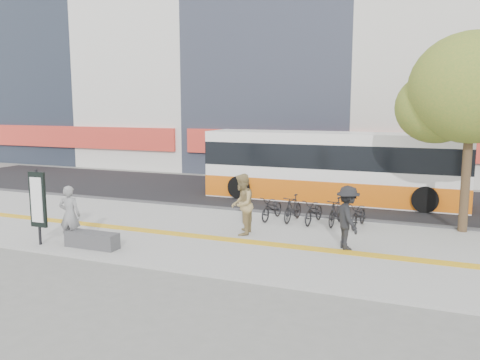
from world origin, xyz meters
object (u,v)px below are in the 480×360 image
at_px(pedestrian_tan, 242,204).
at_px(bench, 92,240).
at_px(street_tree, 471,91).
at_px(seated_woman, 70,215).
at_px(signboard, 38,201).
at_px(bus, 332,169).
at_px(pedestrian_dark, 348,218).

bearing_deg(pedestrian_tan, bench, -58.74).
xyz_separation_m(street_tree, seated_woman, (-10.58, -5.96, -3.57)).
relative_size(signboard, seated_woman, 1.28).
distance_m(street_tree, bus, 6.91).
xyz_separation_m(bench, pedestrian_tan, (3.39, 2.93, 0.73)).
bearing_deg(bench, pedestrian_dark, 20.88).
distance_m(signboard, pedestrian_dark, 8.80).
height_order(street_tree, seated_woman, street_tree).
relative_size(pedestrian_tan, pedestrian_dark, 1.06).
xyz_separation_m(signboard, seated_woman, (0.80, 0.37, -0.43)).
xyz_separation_m(signboard, pedestrian_dark, (8.31, 2.86, -0.39)).
bearing_deg(pedestrian_tan, bus, 158.55).
distance_m(signboard, seated_woman, 0.98).
xyz_separation_m(seated_woman, pedestrian_tan, (4.19, 2.87, 0.09)).
height_order(seated_woman, pedestrian_tan, pedestrian_tan).
distance_m(signboard, pedestrian_tan, 5.96).
height_order(signboard, seated_woman, signboard).
bearing_deg(pedestrian_tan, street_tree, 106.22).
relative_size(bench, pedestrian_tan, 0.84).
bearing_deg(bus, signboard, -122.67).
bearing_deg(bus, pedestrian_tan, -101.87).
relative_size(bus, seated_woman, 6.28).
bearing_deg(bench, seated_woman, 175.56).
height_order(bench, bus, bus).
relative_size(signboard, bus, 0.20).
xyz_separation_m(street_tree, pedestrian_dark, (-3.07, -3.46, -3.54)).
xyz_separation_m(bench, signboard, (-1.60, -0.31, 1.06)).
distance_m(bench, bus, 10.89).
bearing_deg(street_tree, pedestrian_tan, -154.19).
distance_m(seated_woman, pedestrian_dark, 7.91).
bearing_deg(seated_woman, street_tree, -163.88).
bearing_deg(street_tree, signboard, -150.93).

